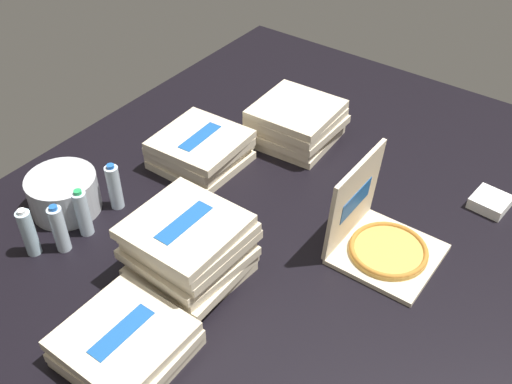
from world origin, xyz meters
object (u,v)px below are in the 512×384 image
water_bottle_1 (29,233)px  water_bottle_3 (83,213)px  napkin_pile (490,202)px  pizza_stack_center_near (189,248)px  ice_bucket (64,194)px  pizza_stack_left_far (200,149)px  pizza_stack_right_near (126,344)px  open_pizza_box (379,238)px  pizza_stack_center_far (296,123)px  water_bottle_2 (59,229)px  water_bottle_0 (114,187)px

water_bottle_1 → water_bottle_3: size_ratio=1.00×
napkin_pile → pizza_stack_center_near: bearing=143.3°
pizza_stack_center_near → ice_bucket: size_ratio=1.40×
water_bottle_1 → napkin_pile: (1.34, -1.37, -0.08)m
pizza_stack_left_far → water_bottle_3: water_bottle_3 is taller
pizza_stack_right_near → open_pizza_box: bearing=-25.8°
water_bottle_3 → napkin_pile: size_ratio=1.51×
pizza_stack_left_far → pizza_stack_right_near: (-0.96, -0.49, -0.02)m
pizza_stack_center_near → pizza_stack_center_far: bearing=9.9°
pizza_stack_center_far → water_bottle_2: bearing=164.5°
ice_bucket → water_bottle_3: size_ratio=1.32×
pizza_stack_right_near → pizza_stack_left_far: bearing=27.0°
water_bottle_0 → water_bottle_2: (-0.31, -0.02, 0.00)m
pizza_stack_right_near → pizza_stack_center_near: bearing=9.5°
pizza_stack_left_far → pizza_stack_center_far: bearing=-30.7°
pizza_stack_right_near → water_bottle_3: bearing=60.1°
water_bottle_3 → napkin_pile: water_bottle_3 is taller
open_pizza_box → water_bottle_3: 1.18m
ice_bucket → water_bottle_3: (-0.05, -0.18, 0.02)m
water_bottle_1 → open_pizza_box: bearing=-53.6°
water_bottle_2 → napkin_pile: bearing=-45.7°
napkin_pile → ice_bucket: bearing=126.6°
pizza_stack_right_near → water_bottle_3: 0.65m
pizza_stack_center_near → water_bottle_2: 0.54m
pizza_stack_center_near → water_bottle_3: 0.50m
open_pizza_box → pizza_stack_center_near: bearing=135.5°
pizza_stack_right_near → water_bottle_0: (0.51, 0.58, 0.05)m
pizza_stack_left_far → water_bottle_3: 0.65m
open_pizza_box → water_bottle_3: open_pizza_box is taller
ice_bucket → water_bottle_2: (-0.17, -0.18, 0.02)m
pizza_stack_center_far → napkin_pile: pizza_stack_center_far is taller
pizza_stack_right_near → water_bottle_1: size_ratio=1.76×
water_bottle_3 → water_bottle_0: bearing=5.6°
water_bottle_2 → pizza_stack_center_far: bearing=-15.5°
pizza_stack_center_near → water_bottle_3: pizza_stack_center_near is taller
pizza_stack_center_far → water_bottle_1: bearing=162.1°
water_bottle_2 → pizza_stack_right_near: bearing=-110.1°
water_bottle_0 → water_bottle_2: size_ratio=1.00×
pizza_stack_right_near → napkin_pile: (1.46, -0.72, -0.03)m
pizza_stack_left_far → pizza_stack_center_near: 0.71m
pizza_stack_right_near → napkin_pile: 1.63m
water_bottle_3 → pizza_stack_center_far: bearing=-17.0°
ice_bucket → water_bottle_1: (-0.25, -0.10, 0.02)m
pizza_stack_left_far → pizza_stack_center_near: bearing=-142.9°
water_bottle_0 → water_bottle_2: same height
ice_bucket → pizza_stack_right_near: bearing=-116.6°
napkin_pile → pizza_stack_center_far: bearing=94.3°
open_pizza_box → pizza_stack_center_far: size_ratio=0.98×
open_pizza_box → napkin_pile: open_pizza_box is taller
pizza_stack_center_near → water_bottle_0: 0.53m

